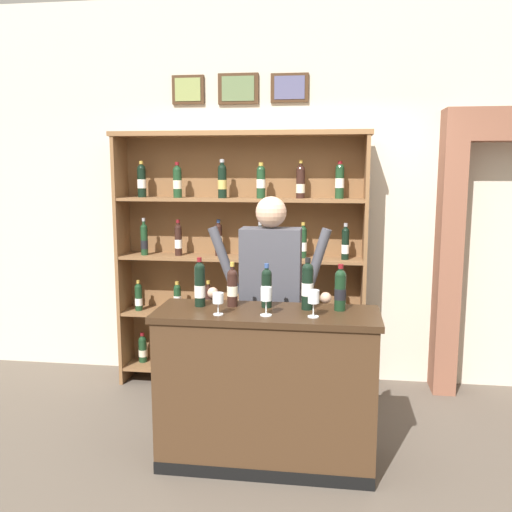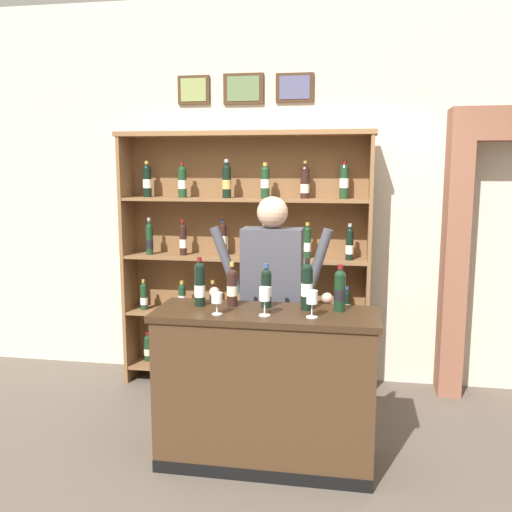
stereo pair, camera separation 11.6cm
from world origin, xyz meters
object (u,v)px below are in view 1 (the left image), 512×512
wine_glass_left (266,296)px  wine_glass_right (218,299)px  tasting_bottle_brunello (232,287)px  tasting_bottle_chianti (340,289)px  wine_shelf (241,256)px  tasting_counter (266,388)px  tasting_bottle_riserva (267,287)px  tasting_bottle_rosso (307,285)px  tasting_bottle_vin_santo (200,284)px  wine_glass_spare (314,298)px  shopkeeper (271,287)px

wine_glass_left → wine_glass_right: wine_glass_left is taller
tasting_bottle_brunello → tasting_bottle_chianti: 0.69m
wine_shelf → tasting_counter: size_ratio=1.56×
wine_shelf → tasting_bottle_riserva: bearing=-73.0°
tasting_bottle_rosso → wine_shelf: bearing=117.2°
tasting_counter → tasting_bottle_chianti: bearing=11.3°
tasting_bottle_chianti → wine_glass_right: 0.77m
tasting_counter → wine_glass_right: size_ratio=10.28×
tasting_bottle_vin_santo → tasting_counter: bearing=-9.0°
wine_glass_spare → wine_glass_left: size_ratio=0.94×
shopkeeper → tasting_bottle_vin_santo: (-0.42, -0.42, 0.10)m
shopkeeper → tasting_bottle_chianti: size_ratio=5.79×
tasting_bottle_riserva → wine_glass_left: (0.02, -0.20, -0.01)m
tasting_bottle_rosso → tasting_counter: bearing=-160.8°
tasting_bottle_chianti → wine_glass_left: bearing=-157.0°
shopkeeper → tasting_bottle_rosso: shopkeeper is taller
shopkeeper → wine_glass_spare: bearing=-60.9°
tasting_bottle_vin_santo → tasting_bottle_brunello: size_ratio=1.10×
tasting_bottle_vin_santo → tasting_bottle_riserva: (0.43, 0.03, -0.01)m
wine_shelf → tasting_bottle_riserva: size_ratio=7.69×
tasting_counter → tasting_bottle_brunello: bearing=157.4°
wine_shelf → tasting_bottle_rosso: bearing=-62.8°
wine_glass_right → tasting_bottle_vin_santo: bearing=130.1°
tasting_bottle_brunello → tasting_bottle_chianti: tasting_bottle_chianti is taller
wine_shelf → tasting_counter: 1.53m
tasting_bottle_brunello → wine_glass_spare: size_ratio=1.75×
tasting_bottle_riserva → tasting_bottle_rosso: tasting_bottle_rosso is taller
wine_shelf → tasting_bottle_rosso: 1.40m
tasting_bottle_brunello → tasting_bottle_riserva: 0.22m
shopkeeper → wine_glass_spare: shopkeeper is taller
wine_glass_left → tasting_counter: bearing=94.7°
tasting_counter → tasting_bottle_brunello: 0.69m
tasting_bottle_rosso → wine_glass_right: (-0.54, -0.21, -0.06)m
tasting_bottle_vin_santo → tasting_bottle_chianti: size_ratio=1.09×
tasting_bottle_rosso → wine_glass_spare: size_ratio=2.00×
tasting_bottle_chianti → wine_shelf: bearing=124.3°
wine_shelf → tasting_bottle_riserva: 1.28m
shopkeeper → wine_glass_left: bearing=-86.1°
tasting_bottle_brunello → wine_glass_left: bearing=-38.8°
wine_glass_right → shopkeeper: bearing=67.6°
tasting_bottle_brunello → tasting_bottle_riserva: (0.22, 0.00, 0.00)m
shopkeeper → tasting_bottle_vin_santo: bearing=-134.4°
tasting_bottle_riserva → tasting_counter: bearing=-82.7°
shopkeeper → wine_glass_right: shopkeeper is taller
shopkeeper → tasting_bottle_chianti: bearing=-39.7°
shopkeeper → tasting_bottle_rosso: bearing=-55.4°
tasting_bottle_riserva → wine_glass_spare: tasting_bottle_riserva is taller
shopkeeper → tasting_bottle_brunello: (-0.21, -0.40, 0.08)m
tasting_counter → tasting_bottle_brunello: tasting_bottle_brunello is taller
wine_glass_spare → wine_glass_right: 0.58m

